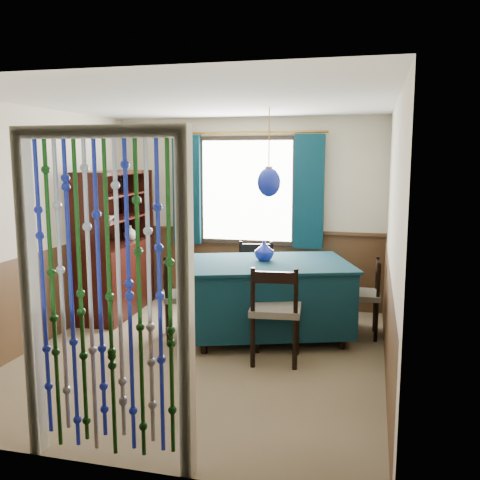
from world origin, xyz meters
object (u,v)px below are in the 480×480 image
(chair_left, at_px, (180,297))
(vase_sideboard, at_px, (130,232))
(bowl_shelf, at_px, (106,218))
(sideboard, at_px, (116,265))
(vase_table, at_px, (264,251))
(dining_table, at_px, (268,294))
(chair_near, at_px, (275,311))
(pendant_lamp, at_px, (269,182))
(chair_far, at_px, (256,279))
(chair_right, at_px, (364,295))

(chair_left, xyz_separation_m, vase_sideboard, (-1.07, 1.04, 0.54))
(bowl_shelf, bearing_deg, sideboard, 100.09)
(vase_table, bearing_deg, dining_table, -51.61)
(dining_table, distance_m, vase_table, 0.48)
(chair_near, xyz_separation_m, pendant_lamp, (-0.22, 0.72, 1.21))
(pendant_lamp, distance_m, vase_sideboard, 2.26)
(chair_far, relative_size, pendant_lamp, 1.01)
(chair_far, distance_m, chair_right, 1.37)
(chair_far, xyz_separation_m, chair_right, (1.32, -0.37, -0.03))
(dining_table, xyz_separation_m, sideboard, (-2.06, 0.45, 0.14))
(chair_near, relative_size, chair_far, 1.03)
(chair_right, height_order, bowl_shelf, bowl_shelf)
(chair_far, bearing_deg, sideboard, -4.08)
(chair_right, relative_size, vase_sideboard, 4.21)
(chair_far, relative_size, bowl_shelf, 4.01)
(chair_near, xyz_separation_m, chair_left, (-1.15, 0.45, -0.05))
(chair_far, height_order, pendant_lamp, pendant_lamp)
(chair_far, relative_size, vase_table, 4.61)
(dining_table, distance_m, pendant_lamp, 1.24)
(chair_right, bearing_deg, bowl_shelf, 91.38)
(dining_table, height_order, chair_near, chair_near)
(pendant_lamp, relative_size, vase_sideboard, 4.49)
(chair_left, bearing_deg, chair_far, 121.31)
(sideboard, bearing_deg, chair_right, -6.29)
(vase_table, relative_size, bowl_shelf, 0.87)
(chair_near, bearing_deg, sideboard, 147.16)
(chair_far, bearing_deg, vase_sideboard, -14.34)
(dining_table, relative_size, bowl_shelf, 8.80)
(chair_near, distance_m, vase_sideboard, 2.72)
(chair_far, relative_size, chair_left, 1.07)
(dining_table, distance_m, chair_right, 1.07)
(pendant_lamp, bearing_deg, chair_left, -164.08)
(chair_near, xyz_separation_m, sideboard, (-2.28, 1.17, 0.11))
(chair_left, relative_size, vase_table, 4.32)
(dining_table, height_order, vase_table, vase_table)
(sideboard, relative_size, bowl_shelf, 7.75)
(chair_far, distance_m, pendant_lamp, 1.42)
(dining_table, height_order, chair_far, chair_far)
(chair_left, xyz_separation_m, sideboard, (-1.13, 0.72, 0.16))
(chair_far, relative_size, sideboard, 0.52)
(pendant_lamp, height_order, vase_sideboard, pendant_lamp)
(chair_left, relative_size, pendant_lamp, 0.94)
(chair_left, relative_size, sideboard, 0.49)
(vase_sideboard, bearing_deg, sideboard, -100.80)
(pendant_lamp, xyz_separation_m, vase_sideboard, (-2.00, 0.77, -0.71))
(sideboard, bearing_deg, chair_far, 3.40)
(chair_near, relative_size, pendant_lamp, 1.04)
(bowl_shelf, distance_m, vase_sideboard, 0.70)
(vase_sideboard, bearing_deg, dining_table, -21.03)
(chair_near, relative_size, sideboard, 0.54)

